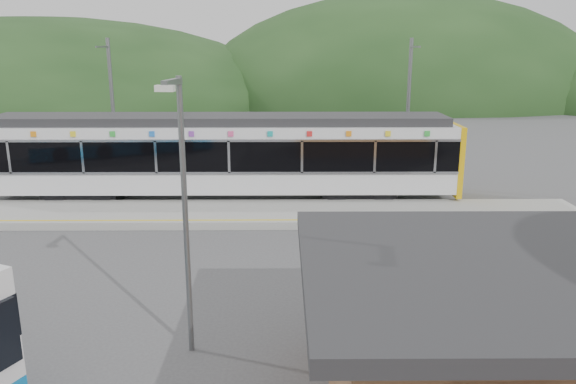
{
  "coord_description": "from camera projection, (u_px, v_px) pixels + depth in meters",
  "views": [
    {
      "loc": [
        1.09,
        -18.13,
        6.67
      ],
      "look_at": [
        1.24,
        1.0,
        1.65
      ],
      "focal_mm": 35.0,
      "sensor_mm": 36.0,
      "label": 1
    }
  ],
  "objects": [
    {
      "name": "train",
      "position": [
        221.0,
        154.0,
        24.48
      ],
      "size": [
        20.44,
        3.01,
        3.74
      ],
      "color": "black",
      "rests_on": "ground"
    },
    {
      "name": "catenary_mast_west",
      "position": [
        113.0,
        111.0,
        26.52
      ],
      "size": [
        0.18,
        1.8,
        7.0
      ],
      "color": "slate",
      "rests_on": "ground"
    },
    {
      "name": "ground",
      "position": [
        252.0,
        246.0,
        19.22
      ],
      "size": [
        120.0,
        120.0,
        0.0
      ],
      "primitive_type": "plane",
      "color": "#4C4C4F",
      "rests_on": "ground"
    },
    {
      "name": "station_shelter",
      "position": [
        555.0,
        337.0,
        10.15
      ],
      "size": [
        9.2,
        6.2,
        3.0
      ],
      "color": "brown",
      "rests_on": "ground"
    },
    {
      "name": "yellow_line",
      "position": [
        255.0,
        220.0,
        21.07
      ],
      "size": [
        26.0,
        0.1,
        0.01
      ],
      "primitive_type": "cube",
      "color": "yellow",
      "rests_on": "platform"
    },
    {
      "name": "catenary_mast_east",
      "position": [
        408.0,
        111.0,
        26.62
      ],
      "size": [
        0.18,
        1.8,
        7.0
      ],
      "color": "slate",
      "rests_on": "ground"
    },
    {
      "name": "hills",
      "position": [
        401.0,
        204.0,
        24.37
      ],
      "size": [
        146.0,
        149.0,
        26.0
      ],
      "color": "#1E3D19",
      "rests_on": "ground"
    },
    {
      "name": "platform",
      "position": [
        257.0,
        214.0,
        22.37
      ],
      "size": [
        26.0,
        3.2,
        0.3
      ],
      "primitive_type": "cube",
      "color": "#9E9E99",
      "rests_on": "ground"
    },
    {
      "name": "lamp_post",
      "position": [
        183.0,
        196.0,
        11.64
      ],
      "size": [
        0.37,
        1.08,
        6.08
      ],
      "rotation": [
        0.0,
        0.0,
        -0.1
      ],
      "color": "slate",
      "rests_on": "ground"
    }
  ]
}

